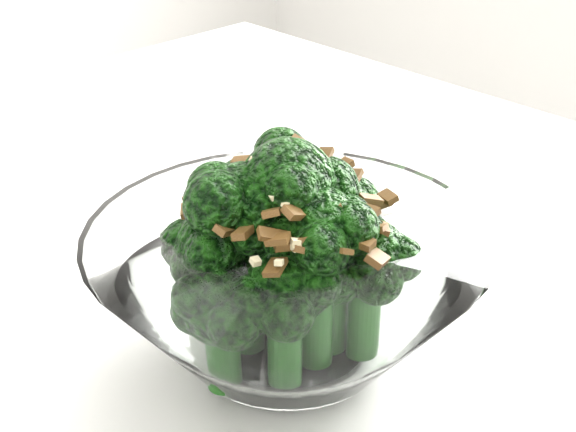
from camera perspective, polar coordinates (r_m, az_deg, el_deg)
broccoli_dish at (r=0.48m, az=0.00°, el=-4.13°), size 0.22×0.22×0.14m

